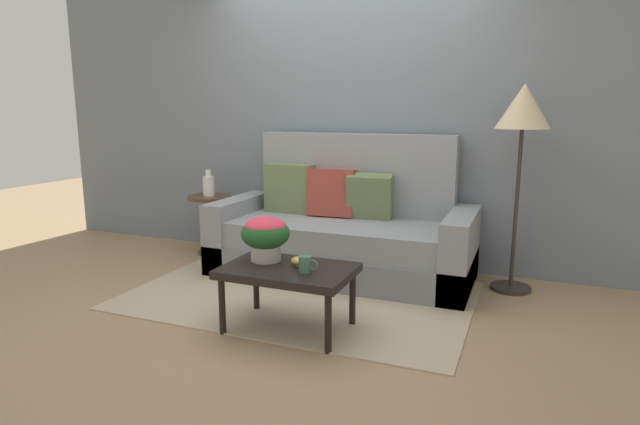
# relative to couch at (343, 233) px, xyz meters

# --- Properties ---
(ground_plane) EXTENTS (14.00, 14.00, 0.00)m
(ground_plane) POSITION_rel_couch_xyz_m (-0.10, -0.84, -0.35)
(ground_plane) COLOR #997A56
(wall_back) EXTENTS (6.40, 0.12, 2.89)m
(wall_back) POSITION_rel_couch_xyz_m (-0.10, 0.48, 1.09)
(wall_back) COLOR slate
(wall_back) RESTS_ON ground
(area_rug) EXTENTS (2.49, 1.63, 0.01)m
(area_rug) POSITION_rel_couch_xyz_m (-0.10, -0.65, -0.35)
(area_rug) COLOR tan
(area_rug) RESTS_ON ground
(couch) EXTENTS (2.14, 0.91, 1.17)m
(couch) POSITION_rel_couch_xyz_m (0.00, 0.00, 0.00)
(couch) COLOR slate
(couch) RESTS_ON ground
(coffee_table) EXTENTS (0.80, 0.53, 0.41)m
(coffee_table) POSITION_rel_couch_xyz_m (0.08, -1.23, 0.01)
(coffee_table) COLOR black
(coffee_table) RESTS_ON ground
(side_table) EXTENTS (0.41, 0.41, 0.57)m
(side_table) POSITION_rel_couch_xyz_m (-1.38, 0.10, 0.04)
(side_table) COLOR #4C331E
(side_table) RESTS_ON ground
(floor_lamp) EXTENTS (0.39, 0.39, 1.56)m
(floor_lamp) POSITION_rel_couch_xyz_m (1.35, 0.09, 0.96)
(floor_lamp) COLOR #2D2823
(floor_lamp) RESTS_ON ground
(potted_plant) EXTENTS (0.32, 0.32, 0.29)m
(potted_plant) POSITION_rel_couch_xyz_m (-0.12, -1.16, 0.24)
(potted_plant) COLOR #B7B2A8
(potted_plant) RESTS_ON coffee_table
(coffee_mug) EXTENTS (0.12, 0.08, 0.10)m
(coffee_mug) POSITION_rel_couch_xyz_m (0.23, -1.29, 0.11)
(coffee_mug) COLOR #3D664C
(coffee_mug) RESTS_ON coffee_table
(snack_bowl) EXTENTS (0.11, 0.11, 0.06)m
(snack_bowl) POSITION_rel_couch_xyz_m (0.14, -1.19, 0.09)
(snack_bowl) COLOR gold
(snack_bowl) RESTS_ON coffee_table
(table_vase) EXTENTS (0.11, 0.11, 0.25)m
(table_vase) POSITION_rel_couch_xyz_m (-1.38, 0.09, 0.32)
(table_vase) COLOR silver
(table_vase) RESTS_ON side_table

